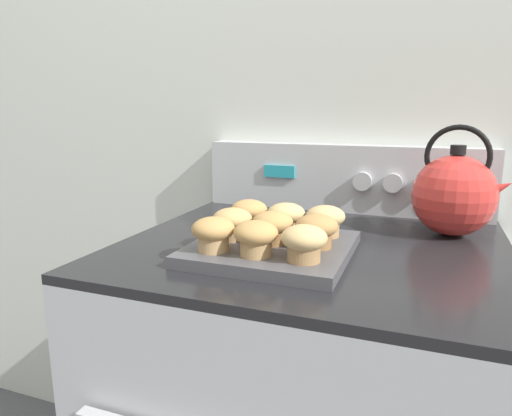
{
  "coord_description": "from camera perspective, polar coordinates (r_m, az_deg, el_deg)",
  "views": [
    {
      "loc": [
        0.21,
        -0.53,
        1.18
      ],
      "look_at": [
        -0.08,
        0.25,
        0.99
      ],
      "focal_mm": 32.0,
      "sensor_mm": 36.0,
      "label": 1
    }
  ],
  "objects": [
    {
      "name": "muffin_r0_c0",
      "position": [
        0.82,
        -5.36,
        -3.09
      ],
      "size": [
        0.08,
        0.08,
        0.06
      ],
      "color": "tan",
      "rests_on": "muffin_pan"
    },
    {
      "name": "muffin_r2_c1",
      "position": [
        0.94,
        3.79,
        -1.06
      ],
      "size": [
        0.08,
        0.08,
        0.06
      ],
      "color": "tan",
      "rests_on": "muffin_pan"
    },
    {
      "name": "muffin_r1_c2",
      "position": [
        0.85,
        7.59,
        -2.67
      ],
      "size": [
        0.08,
        0.08,
        0.06
      ],
      "color": "olive",
      "rests_on": "muffin_pan"
    },
    {
      "name": "muffin_r0_c2",
      "position": [
        0.77,
        6.03,
        -4.2
      ],
      "size": [
        0.08,
        0.08,
        0.06
      ],
      "color": "#A37A4C",
      "rests_on": "muffin_pan"
    },
    {
      "name": "muffin_pan",
      "position": [
        0.88,
        2.03,
        -5.07
      ],
      "size": [
        0.29,
        0.29,
        0.02
      ],
      "color": "#4C4C51",
      "rests_on": "stove_range"
    },
    {
      "name": "tea_kettle",
      "position": [
        1.08,
        23.58,
        1.63
      ],
      "size": [
        0.21,
        0.18,
        0.24
      ],
      "color": "red",
      "rests_on": "stove_range"
    },
    {
      "name": "muffin_r2_c0",
      "position": [
        0.97,
        -0.87,
        -0.6
      ],
      "size": [
        0.08,
        0.08,
        0.06
      ],
      "color": "tan",
      "rests_on": "muffin_pan"
    },
    {
      "name": "muffin_r1_c1",
      "position": [
        0.86,
        2.09,
        -2.25
      ],
      "size": [
        0.08,
        0.08,
        0.06
      ],
      "color": "olive",
      "rests_on": "muffin_pan"
    },
    {
      "name": "muffin_r0_c1",
      "position": [
        0.79,
        -0.02,
        -3.62
      ],
      "size": [
        0.08,
        0.08,
        0.06
      ],
      "color": "tan",
      "rests_on": "muffin_pan"
    },
    {
      "name": "control_panel",
      "position": [
        1.25,
        10.95,
        3.67
      ],
      "size": [
        0.75,
        0.07,
        0.18
      ],
      "color": "#B7BABF",
      "rests_on": "stove_range"
    },
    {
      "name": "muffin_r2_c2",
      "position": [
        0.92,
        8.68,
        -1.43
      ],
      "size": [
        0.08,
        0.08,
        0.06
      ],
      "color": "tan",
      "rests_on": "muffin_pan"
    },
    {
      "name": "wall_back",
      "position": [
        1.29,
        11.62,
        13.18
      ],
      "size": [
        8.0,
        0.05,
        2.4
      ],
      "color": "silver",
      "rests_on": "ground_plane"
    },
    {
      "name": "muffin_r1_c0",
      "position": [
        0.89,
        -2.98,
        -1.79
      ],
      "size": [
        0.08,
        0.08,
        0.06
      ],
      "color": "tan",
      "rests_on": "muffin_pan"
    }
  ]
}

